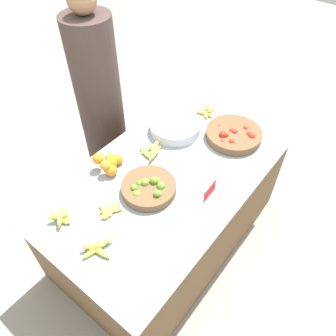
{
  "coord_description": "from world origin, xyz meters",
  "views": [
    {
      "loc": [
        -1.17,
        -0.92,
        2.36
      ],
      "look_at": [
        0.0,
        0.0,
        0.81
      ],
      "focal_mm": 35.0,
      "sensor_mm": 36.0,
      "label": 1
    }
  ],
  "objects_px": {
    "lime_bowl": "(149,188)",
    "vendor_person": "(101,107)",
    "price_sign": "(210,191)",
    "tomato_basket": "(234,135)",
    "metal_bowl": "(175,127)"
  },
  "relations": [
    {
      "from": "lime_bowl",
      "to": "metal_bowl",
      "type": "distance_m",
      "value": 0.62
    },
    {
      "from": "lime_bowl",
      "to": "vendor_person",
      "type": "relative_size",
      "value": 0.2
    },
    {
      "from": "lime_bowl",
      "to": "vendor_person",
      "type": "height_order",
      "value": "vendor_person"
    },
    {
      "from": "vendor_person",
      "to": "lime_bowl",
      "type": "bearing_deg",
      "value": -115.58
    },
    {
      "from": "tomato_basket",
      "to": "metal_bowl",
      "type": "relative_size",
      "value": 1.08
    },
    {
      "from": "tomato_basket",
      "to": "price_sign",
      "type": "relative_size",
      "value": 3.06
    },
    {
      "from": "lime_bowl",
      "to": "metal_bowl",
      "type": "bearing_deg",
      "value": 21.93
    },
    {
      "from": "metal_bowl",
      "to": "tomato_basket",
      "type": "bearing_deg",
      "value": -62.56
    },
    {
      "from": "tomato_basket",
      "to": "price_sign",
      "type": "distance_m",
      "value": 0.59
    },
    {
      "from": "metal_bowl",
      "to": "price_sign",
      "type": "relative_size",
      "value": 2.84
    },
    {
      "from": "tomato_basket",
      "to": "vendor_person",
      "type": "height_order",
      "value": "vendor_person"
    },
    {
      "from": "lime_bowl",
      "to": "vendor_person",
      "type": "xyz_separation_m",
      "value": [
        0.42,
        0.87,
        -0.0
      ]
    },
    {
      "from": "price_sign",
      "to": "tomato_basket",
      "type": "bearing_deg",
      "value": 12.93
    },
    {
      "from": "price_sign",
      "to": "vendor_person",
      "type": "distance_m",
      "value": 1.21
    },
    {
      "from": "lime_bowl",
      "to": "vendor_person",
      "type": "distance_m",
      "value": 0.96
    }
  ]
}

